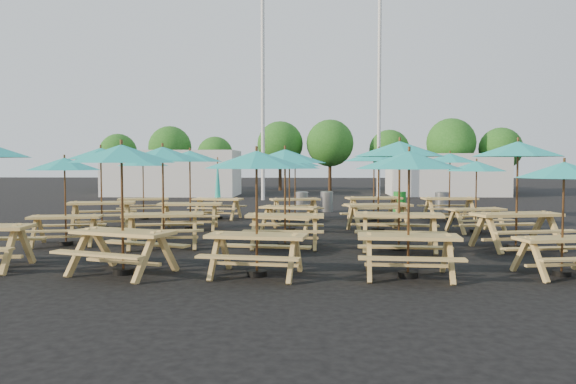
{
  "coord_description": "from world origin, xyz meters",
  "views": [
    {
      "loc": [
        0.91,
        -16.56,
        2.05
      ],
      "look_at": [
        0.0,
        1.5,
        1.1
      ],
      "focal_mm": 35.0,
      "sensor_mm": 36.0,
      "label": 1
    }
  ],
  "objects_px": {
    "picnic_unit_5": "(163,161)",
    "picnic_unit_16": "(564,177)",
    "picnic_unit_3": "(143,166)",
    "picnic_unit_8": "(257,168)",
    "picnic_unit_14": "(379,161)",
    "waste_bin_2": "(400,202)",
    "picnic_unit_18": "(476,171)",
    "waste_bin_3": "(442,203)",
    "picnic_unit_15": "(374,161)",
    "picnic_unit_2": "(101,159)",
    "picnic_unit_11": "(295,166)",
    "picnic_unit_9": "(285,163)",
    "picnic_unit_1": "(65,170)",
    "waste_bin_0": "(302,202)",
    "picnic_unit_17": "(518,156)",
    "picnic_unit_13": "(400,156)",
    "picnic_unit_7": "(218,194)",
    "picnic_unit_19": "(450,162)",
    "picnic_unit_4": "(122,162)",
    "picnic_unit_6": "(190,161)",
    "picnic_unit_12": "(409,168)",
    "waste_bin_1": "(327,202)",
    "waste_bin_4": "(443,202)",
    "picnic_unit_10": "(289,168)"
  },
  "relations": [
    {
      "from": "picnic_unit_7",
      "to": "picnic_unit_14",
      "type": "relative_size",
      "value": 0.92
    },
    {
      "from": "waste_bin_0",
      "to": "waste_bin_1",
      "type": "height_order",
      "value": "same"
    },
    {
      "from": "picnic_unit_6",
      "to": "picnic_unit_19",
      "type": "height_order",
      "value": "picnic_unit_6"
    },
    {
      "from": "picnic_unit_13",
      "to": "picnic_unit_18",
      "type": "bearing_deg",
      "value": 57.11
    },
    {
      "from": "picnic_unit_10",
      "to": "picnic_unit_2",
      "type": "bearing_deg",
      "value": -164.07
    },
    {
      "from": "picnic_unit_3",
      "to": "picnic_unit_6",
      "type": "distance_m",
      "value": 3.9
    },
    {
      "from": "picnic_unit_15",
      "to": "picnic_unit_2",
      "type": "bearing_deg",
      "value": -170.56
    },
    {
      "from": "picnic_unit_11",
      "to": "picnic_unit_19",
      "type": "relative_size",
      "value": 0.96
    },
    {
      "from": "picnic_unit_8",
      "to": "picnic_unit_11",
      "type": "height_order",
      "value": "picnic_unit_8"
    },
    {
      "from": "picnic_unit_3",
      "to": "picnic_unit_8",
      "type": "distance_m",
      "value": 11.28
    },
    {
      "from": "waste_bin_4",
      "to": "picnic_unit_2",
      "type": "bearing_deg",
      "value": -151.5
    },
    {
      "from": "picnic_unit_2",
      "to": "waste_bin_1",
      "type": "distance_m",
      "value": 9.72
    },
    {
      "from": "waste_bin_1",
      "to": "waste_bin_0",
      "type": "bearing_deg",
      "value": -164.49
    },
    {
      "from": "picnic_unit_4",
      "to": "picnic_unit_15",
      "type": "distance_m",
      "value": 11.42
    },
    {
      "from": "picnic_unit_9",
      "to": "picnic_unit_17",
      "type": "distance_m",
      "value": 5.48
    },
    {
      "from": "picnic_unit_11",
      "to": "picnic_unit_14",
      "type": "relative_size",
      "value": 0.94
    },
    {
      "from": "picnic_unit_9",
      "to": "picnic_unit_15",
      "type": "bearing_deg",
      "value": 67.42
    },
    {
      "from": "picnic_unit_11",
      "to": "picnic_unit_14",
      "type": "height_order",
      "value": "picnic_unit_14"
    },
    {
      "from": "picnic_unit_14",
      "to": "waste_bin_2",
      "type": "relative_size",
      "value": 2.91
    },
    {
      "from": "picnic_unit_1",
      "to": "picnic_unit_17",
      "type": "distance_m",
      "value": 10.94
    },
    {
      "from": "picnic_unit_3",
      "to": "picnic_unit_11",
      "type": "bearing_deg",
      "value": -12.42
    },
    {
      "from": "picnic_unit_14",
      "to": "picnic_unit_19",
      "type": "xyz_separation_m",
      "value": [
        2.9,
        3.46,
        -0.04
      ]
    },
    {
      "from": "picnic_unit_1",
      "to": "picnic_unit_6",
      "type": "bearing_deg",
      "value": 43.35
    },
    {
      "from": "picnic_unit_1",
      "to": "waste_bin_0",
      "type": "bearing_deg",
      "value": 47.73
    },
    {
      "from": "picnic_unit_8",
      "to": "picnic_unit_9",
      "type": "relative_size",
      "value": 0.95
    },
    {
      "from": "picnic_unit_6",
      "to": "picnic_unit_15",
      "type": "xyz_separation_m",
      "value": [
        5.9,
        3.07,
        0.02
      ]
    },
    {
      "from": "picnic_unit_15",
      "to": "picnic_unit_7",
      "type": "bearing_deg",
      "value": 167.75
    },
    {
      "from": "picnic_unit_16",
      "to": "waste_bin_1",
      "type": "relative_size",
      "value": 2.47
    },
    {
      "from": "picnic_unit_4",
      "to": "picnic_unit_15",
      "type": "relative_size",
      "value": 1.03
    },
    {
      "from": "picnic_unit_1",
      "to": "picnic_unit_8",
      "type": "height_order",
      "value": "picnic_unit_8"
    },
    {
      "from": "picnic_unit_4",
      "to": "waste_bin_4",
      "type": "height_order",
      "value": "picnic_unit_4"
    },
    {
      "from": "picnic_unit_13",
      "to": "waste_bin_3",
      "type": "bearing_deg",
      "value": 77.75
    },
    {
      "from": "picnic_unit_14",
      "to": "waste_bin_4",
      "type": "bearing_deg",
      "value": 50.69
    },
    {
      "from": "picnic_unit_14",
      "to": "picnic_unit_15",
      "type": "relative_size",
      "value": 1.0
    },
    {
      "from": "picnic_unit_1",
      "to": "picnic_unit_19",
      "type": "xyz_separation_m",
      "value": [
        10.95,
        6.61,
        0.18
      ]
    },
    {
      "from": "picnic_unit_7",
      "to": "picnic_unit_13",
      "type": "relative_size",
      "value": 0.88
    },
    {
      "from": "picnic_unit_4",
      "to": "picnic_unit_17",
      "type": "height_order",
      "value": "picnic_unit_17"
    },
    {
      "from": "picnic_unit_18",
      "to": "waste_bin_3",
      "type": "xyz_separation_m",
      "value": [
        0.41,
        6.38,
        -1.39
      ]
    },
    {
      "from": "picnic_unit_5",
      "to": "picnic_unit_12",
      "type": "height_order",
      "value": "picnic_unit_5"
    },
    {
      "from": "waste_bin_3",
      "to": "picnic_unit_11",
      "type": "bearing_deg",
      "value": -154.0
    },
    {
      "from": "picnic_unit_5",
      "to": "picnic_unit_16",
      "type": "xyz_separation_m",
      "value": [
        8.13,
        -3.01,
        -0.32
      ]
    },
    {
      "from": "picnic_unit_11",
      "to": "waste_bin_1",
      "type": "xyz_separation_m",
      "value": [
        1.2,
        3.16,
        -1.5
      ]
    },
    {
      "from": "picnic_unit_7",
      "to": "picnic_unit_19",
      "type": "height_order",
      "value": "picnic_unit_19"
    },
    {
      "from": "picnic_unit_11",
      "to": "picnic_unit_15",
      "type": "bearing_deg",
      "value": -19.28
    },
    {
      "from": "picnic_unit_2",
      "to": "picnic_unit_14",
      "type": "distance_m",
      "value": 8.42
    },
    {
      "from": "picnic_unit_12",
      "to": "picnic_unit_4",
      "type": "bearing_deg",
      "value": -176.37
    },
    {
      "from": "picnic_unit_15",
      "to": "picnic_unit_18",
      "type": "distance_m",
      "value": 4.27
    },
    {
      "from": "picnic_unit_3",
      "to": "picnic_unit_12",
      "type": "relative_size",
      "value": 1.01
    },
    {
      "from": "picnic_unit_4",
      "to": "picnic_unit_17",
      "type": "xyz_separation_m",
      "value": [
        8.26,
        3.39,
        0.15
      ]
    },
    {
      "from": "picnic_unit_19",
      "to": "picnic_unit_6",
      "type": "bearing_deg",
      "value": -164.74
    }
  ]
}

